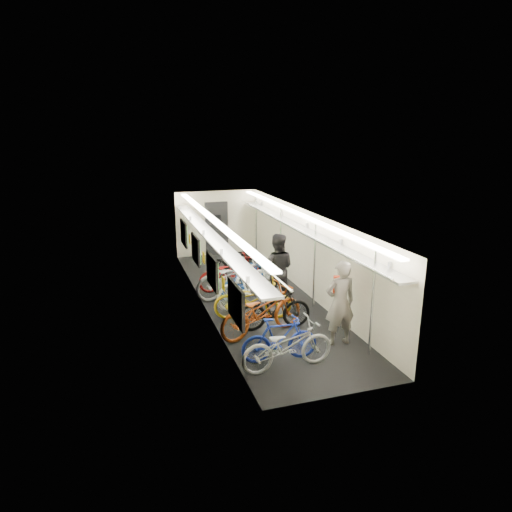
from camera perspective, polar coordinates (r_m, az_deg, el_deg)
train_car_shell at (r=12.82m, az=-2.38°, el=2.43°), size 10.00×10.00×10.00m
bicycle_0 at (r=9.08m, az=3.95°, el=-11.09°), size 1.93×0.76×1.00m
bicycle_1 at (r=9.37m, az=2.97°, el=-10.34°), size 1.61×0.57×0.95m
bicycle_2 at (r=10.44m, az=0.73°, el=-6.90°), size 2.31×1.35×1.15m
bicycle_3 at (r=10.75m, az=2.33°, el=-6.52°), size 1.79×0.64×1.06m
bicycle_4 at (r=11.33m, az=-0.42°, el=-5.43°), size 2.03×1.10×1.01m
bicycle_5 at (r=12.03m, az=-0.73°, el=-3.75°), size 2.03×0.96×1.17m
bicycle_6 at (r=12.68m, az=-2.70°, el=-2.78°), size 2.25×0.91×1.16m
bicycle_7 at (r=12.72m, az=-1.30°, el=-3.16°), size 1.68×0.96×0.97m
bicycle_8 at (r=13.37m, az=-3.22°, el=-2.14°), size 1.99×0.86×1.02m
bicycle_9 at (r=14.34m, az=-2.76°, el=-0.82°), size 1.80×0.69×1.06m
passenger_near at (r=10.05m, az=10.46°, el=-5.80°), size 0.70×0.47×1.90m
passenger_mid at (r=12.22m, az=2.63°, el=-1.60°), size 1.15×1.05×1.93m
backpack at (r=10.17m, az=10.38°, el=-3.54°), size 0.29×0.23×0.38m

